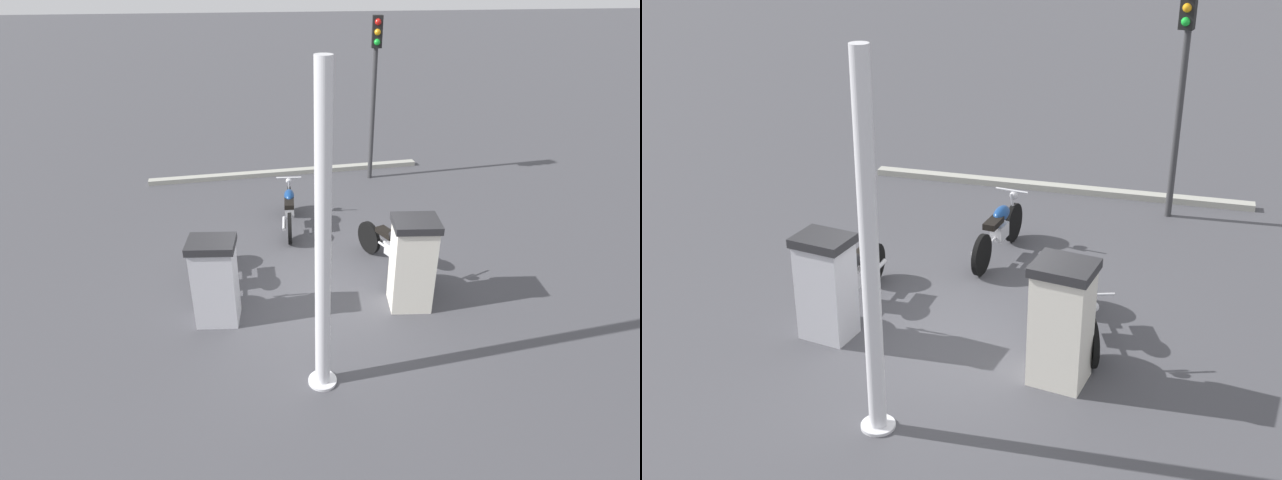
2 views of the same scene
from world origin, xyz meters
TOP-DOWN VIEW (x-y plane):
  - ground_plane at (0.00, 0.00)m, footprint 120.00×120.00m
  - fuel_pump_near at (-0.59, -1.60)m, footprint 0.74×0.79m
  - fuel_pump_far at (-0.59, 1.60)m, footprint 0.68×0.78m
  - motorcycle_near_pump at (0.54, -1.61)m, footprint 2.01×0.98m
  - motorcycle_far_pump at (0.35, 1.67)m, footprint 2.02×0.56m
  - motorcycle_extra at (2.57, 0.19)m, footprint 2.06×0.56m
  - roadside_traffic_light at (5.17, -2.20)m, footprint 0.39×0.27m
  - canopy_support_pole at (-2.21, 0.11)m, footprint 0.40×0.40m
  - road_edge_kerb at (5.79, 0.00)m, footprint 0.79×7.41m

SIDE VIEW (x-z plane):
  - ground_plane at x=0.00m, z-range 0.00..0.00m
  - road_edge_kerb at x=5.79m, z-range 0.00..0.12m
  - motorcycle_far_pump at x=0.35m, z-range -0.01..0.93m
  - motorcycle_near_pump at x=0.54m, z-range -0.02..0.95m
  - motorcycle_extra at x=2.57m, z-range -0.02..0.95m
  - fuel_pump_far at x=-0.59m, z-range 0.01..1.49m
  - fuel_pump_near at x=-0.59m, z-range 0.01..1.63m
  - canopy_support_pole at x=-2.21m, z-range -0.08..4.28m
  - roadside_traffic_light at x=5.17m, z-range 0.73..4.82m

